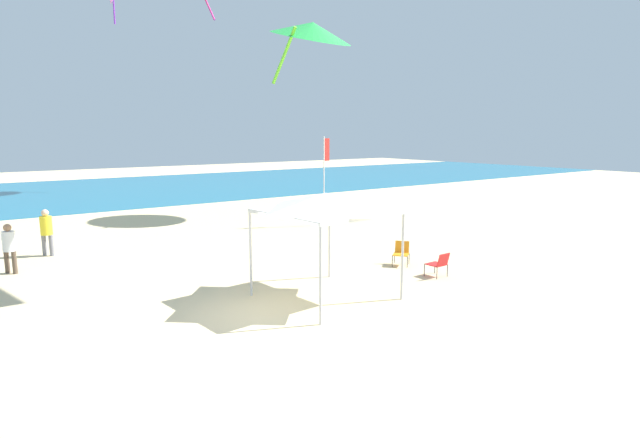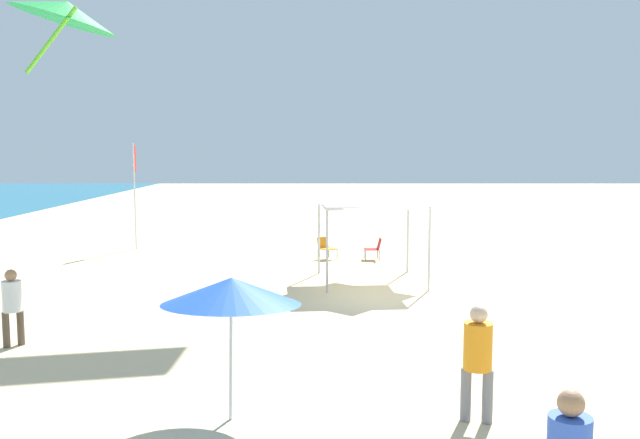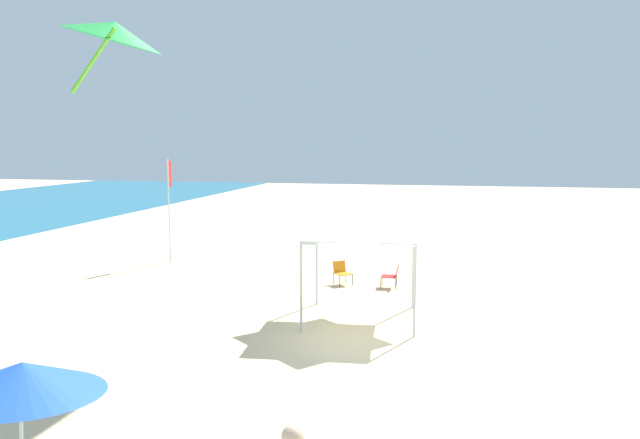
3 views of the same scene
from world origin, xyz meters
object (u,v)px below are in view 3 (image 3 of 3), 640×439
Objects in this scene: folding_chair_facing_ocean at (341,271)px; banner_flag at (169,201)px; canopy_tent at (362,228)px; folding_chair_left_of_tent at (392,274)px; beach_umbrella at (22,378)px; kite_delta_green at (113,31)px.

folding_chair_facing_ocean is 8.63m from banner_flag.
canopy_tent is 4.78m from folding_chair_left_of_tent.
canopy_tent is at bearing -15.65° from beach_umbrella.
folding_chair_left_of_tent is (14.86, -3.46, -1.55)m from beach_umbrella.
banner_flag is 8.17m from kite_delta_green.
beach_umbrella is 2.85× the size of folding_chair_left_of_tent.
beach_umbrella reaches higher than folding_chair_left_of_tent.
kite_delta_green reaches higher than beach_umbrella.
canopy_tent reaches higher than folding_chair_facing_ocean.
canopy_tent is at bearing -126.52° from banner_flag.
banner_flag is (6.92, 9.34, -0.04)m from canopy_tent.
beach_umbrella is 15.33m from folding_chair_left_of_tent.
canopy_tent reaches higher than beach_umbrella.
banner_flag is at bearing 53.48° from canopy_tent.
folding_chair_facing_ocean is 1.00× the size of folding_chair_left_of_tent.
folding_chair_left_of_tent is 0.17× the size of kite_delta_green.
canopy_tent reaches higher than folding_chair_left_of_tent.
folding_chair_left_of_tent is at bearing -110.07° from kite_delta_green.
beach_umbrella is at bearing -155.74° from kite_delta_green.
kite_delta_green reaches higher than banner_flag.
banner_flag reaches higher than folding_chair_facing_ocean.
canopy_tent is 5.10m from folding_chair_facing_ocean.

